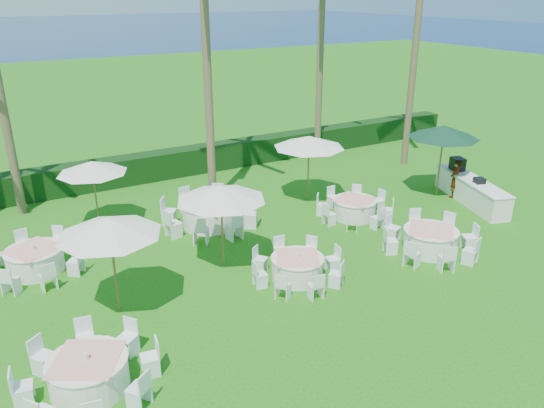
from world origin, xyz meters
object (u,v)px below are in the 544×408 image
Objects in this scene: banquet_table_a at (89,373)px; banquet_table_b at (297,267)px; umbrella_b at (221,193)px; umbrella_c at (92,167)px; umbrella_a at (109,227)px; umbrella_green at (444,132)px; banquet_table_f at (354,208)px; banquet_table_e at (210,214)px; banquet_table_c at (430,240)px; banquet_table_d at (35,260)px; buffet_table at (471,190)px; umbrella_d at (309,142)px; staff_person at (455,179)px.

banquet_table_a reaches higher than banquet_table_b.
umbrella_c is (-2.73, 4.85, -0.14)m from umbrella_b.
umbrella_a is 0.99× the size of umbrella_b.
umbrella_b is 10.41m from umbrella_green.
banquet_table_f is at bearing 33.12° from banquet_table_b.
banquet_table_e is 4.41m from umbrella_c.
banquet_table_c is 12.50m from banquet_table_d.
umbrella_b reaches higher than umbrella_c.
buffet_table is (14.43, 0.81, -1.95)m from umbrella_a.
umbrella_a is at bearing 63.75° from banquet_table_a.
umbrella_d reaches higher than banquet_table_f.
umbrella_d reaches higher than umbrella_b.
umbrella_c is at bearing 159.94° from buffet_table.
banquet_table_c is at bearing -138.04° from umbrella_green.
staff_person is at bearing 101.30° from buffet_table.
umbrella_green reaches higher than buffet_table.
banquet_table_a is 1.00× the size of banquet_table_c.
banquet_table_e is 9.95m from umbrella_green.
banquet_table_c is 1.11× the size of umbrella_a.
umbrella_a is 0.63× the size of buffet_table.
banquet_table_b is at bearing -49.70° from umbrella_b.
banquet_table_a is at bearing -5.94° from staff_person.
umbrella_b is (-6.31, 2.51, 2.01)m from banquet_table_c.
staff_person is (4.46, 3.12, 0.39)m from banquet_table_c.
umbrella_d is at bearing 25.93° from umbrella_a.
umbrella_a is 14.59m from buffet_table.
banquet_table_c is at bearing -83.02° from banquet_table_f.
umbrella_b is (-5.88, -0.96, 2.04)m from banquet_table_f.
banquet_table_d reaches higher than banquet_table_f.
banquet_table_f is (4.32, 2.82, 0.01)m from banquet_table_b.
banquet_table_e is 2.19× the size of staff_person.
banquet_table_d is 15.74m from umbrella_green.
banquet_table_a is 0.86× the size of banquet_table_e.
banquet_table_c is at bearing -23.39° from banquet_table_d.
staff_person is at bearing 15.00° from banquet_table_b.
umbrella_c is 0.88× the size of umbrella_d.
banquet_table_a is 12.54m from umbrella_d.
banquet_table_a is 1.07× the size of umbrella_d.
banquet_table_e is 10.22m from staff_person.
banquet_table_f is 9.82m from umbrella_a.
banquet_table_c reaches higher than banquet_table_b.
banquet_table_c is 1.06× the size of umbrella_d.
banquet_table_b is 4.79m from banquet_table_c.
banquet_table_b is 9.51m from buffet_table.
umbrella_b is 5.57m from umbrella_c.
umbrella_d reaches higher than buffet_table.
staff_person reaches higher than banquet_table_a.
staff_person is (9.20, 2.46, 0.43)m from banquet_table_b.
banquet_table_c is at bearing -39.15° from umbrella_c.
umbrella_green is at bearing -15.93° from umbrella_c.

